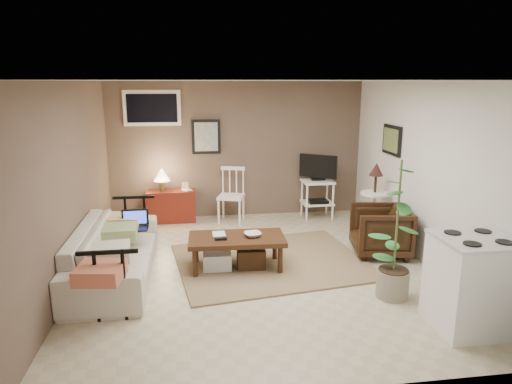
{
  "coord_description": "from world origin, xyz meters",
  "views": [
    {
      "loc": [
        -0.8,
        -5.53,
        2.39
      ],
      "look_at": [
        0.03,
        0.35,
        0.95
      ],
      "focal_mm": 32.0,
      "sensor_mm": 36.0,
      "label": 1
    }
  ],
  "objects": [
    {
      "name": "floor",
      "position": [
        0.0,
        0.0,
        0.0
      ],
      "size": [
        5.0,
        5.0,
        0.0
      ],
      "primitive_type": "plane",
      "color": "#C1B293",
      "rests_on": "ground"
    },
    {
      "name": "art_back",
      "position": [
        -0.55,
        2.48,
        1.45
      ],
      "size": [
        0.5,
        0.03,
        0.6
      ],
      "primitive_type": "cube",
      "color": "black"
    },
    {
      "name": "art_right",
      "position": [
        2.23,
        1.05,
        1.52
      ],
      "size": [
        0.03,
        0.6,
        0.45
      ],
      "primitive_type": "cube",
      "color": "black"
    },
    {
      "name": "window",
      "position": [
        -1.45,
        2.48,
        1.95
      ],
      "size": [
        0.96,
        0.03,
        0.6
      ],
      "primitive_type": "cube",
      "color": "white"
    },
    {
      "name": "rug",
      "position": [
        0.22,
        0.17,
        0.01
      ],
      "size": [
        2.74,
        2.33,
        0.02
      ],
      "primitive_type": "cube",
      "rotation": [
        0.0,
        0.0,
        0.15
      ],
      "color": "#927255",
      "rests_on": "floor"
    },
    {
      "name": "coffee_table",
      "position": [
        -0.28,
        0.02,
        0.26
      ],
      "size": [
        1.26,
        0.68,
        0.47
      ],
      "color": "#3E2510",
      "rests_on": "floor"
    },
    {
      "name": "sofa",
      "position": [
        -1.8,
        -0.01,
        0.44
      ],
      "size": [
        0.66,
        2.27,
        0.89
      ],
      "primitive_type": "imported",
      "rotation": [
        0.0,
        0.0,
        1.57
      ],
      "color": "beige",
      "rests_on": "floor"
    },
    {
      "name": "sofa_pillows",
      "position": [
        -1.75,
        -0.27,
        0.55
      ],
      "size": [
        0.44,
        2.16,
        0.15
      ],
      "primitive_type": null,
      "color": "beige",
      "rests_on": "sofa"
    },
    {
      "name": "sofa_end_rails",
      "position": [
        -1.67,
        -0.01,
        0.38
      ],
      "size": [
        0.61,
        2.27,
        0.76
      ],
      "primitive_type": null,
      "color": "black",
      "rests_on": "floor"
    },
    {
      "name": "laptop",
      "position": [
        -1.58,
        0.38,
        0.58
      ],
      "size": [
        0.35,
        0.25,
        0.24
      ],
      "color": "black",
      "rests_on": "sofa"
    },
    {
      "name": "red_console",
      "position": [
        -1.2,
        2.26,
        0.33
      ],
      "size": [
        0.83,
        0.37,
        0.96
      ],
      "color": "maroon",
      "rests_on": "floor"
    },
    {
      "name": "spindle_chair",
      "position": [
        -0.15,
        2.12,
        0.44
      ],
      "size": [
        0.53,
        0.53,
        0.94
      ],
      "color": "white",
      "rests_on": "floor"
    },
    {
      "name": "tv_stand",
      "position": [
        1.39,
        2.12,
        0.61
      ],
      "size": [
        0.59,
        0.44,
        1.14
      ],
      "color": "white",
      "rests_on": "floor"
    },
    {
      "name": "side_table",
      "position": [
        2.0,
        1.03,
        0.73
      ],
      "size": [
        0.44,
        0.44,
        1.17
      ],
      "color": "white",
      "rests_on": "floor"
    },
    {
      "name": "armchair",
      "position": [
        1.78,
        0.25,
        0.38
      ],
      "size": [
        0.81,
        0.85,
        0.77
      ],
      "primitive_type": "imported",
      "rotation": [
        0.0,
        0.0,
        -1.74
      ],
      "color": "black",
      "rests_on": "floor"
    },
    {
      "name": "potted_plant",
      "position": [
        1.4,
        -1.02,
        0.85
      ],
      "size": [
        0.4,
        0.4,
        1.61
      ],
      "color": "gray",
      "rests_on": "floor"
    },
    {
      "name": "stove",
      "position": [
        1.87,
        -1.76,
        0.47
      ],
      "size": [
        0.73,
        0.68,
        0.95
      ],
      "color": "white",
      "rests_on": "floor"
    },
    {
      "name": "bowl",
      "position": [
        -0.06,
        0.0,
        0.55
      ],
      "size": [
        0.22,
        0.09,
        0.21
      ],
      "primitive_type": "imported",
      "rotation": [
        0.0,
        0.0,
        0.16
      ],
      "color": "#3E2510",
      "rests_on": "coffee_table"
    },
    {
      "name": "book_table",
      "position": [
        -0.57,
        0.13,
        0.55
      ],
      "size": [
        0.16,
        0.02,
        0.22
      ],
      "primitive_type": "imported",
      "rotation": [
        0.0,
        0.0,
        0.01
      ],
      "color": "#3E2510",
      "rests_on": "coffee_table"
    },
    {
      "name": "book_console",
      "position": [
        -0.99,
        2.21,
        0.65
      ],
      "size": [
        0.15,
        0.06,
        0.2
      ],
      "primitive_type": "imported",
      "rotation": [
        0.0,
        0.0,
        0.3
      ],
      "color": "#3E2510",
      "rests_on": "red_console"
    }
  ]
}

